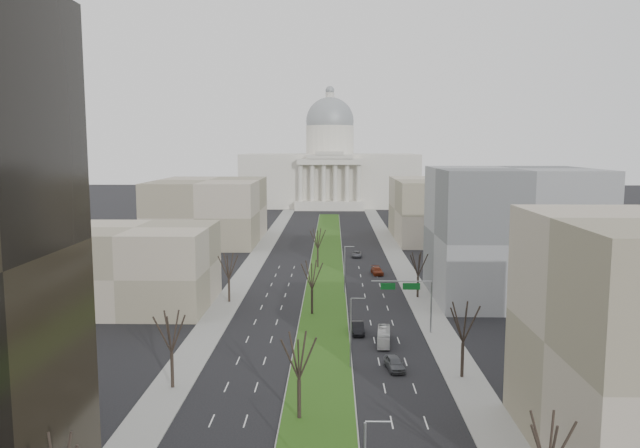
# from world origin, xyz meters

# --- Properties ---
(ground) EXTENTS (600.00, 600.00, 0.00)m
(ground) POSITION_xyz_m (0.00, 120.00, 0.00)
(ground) COLOR black
(ground) RESTS_ON ground
(median) EXTENTS (8.00, 222.03, 0.20)m
(median) POSITION_xyz_m (0.00, 118.99, 0.10)
(median) COLOR #999993
(median) RESTS_ON ground
(sidewalk_left) EXTENTS (5.00, 330.00, 0.15)m
(sidewalk_left) POSITION_xyz_m (-17.50, 95.00, 0.07)
(sidewalk_left) COLOR gray
(sidewalk_left) RESTS_ON ground
(sidewalk_right) EXTENTS (5.00, 330.00, 0.15)m
(sidewalk_right) POSITION_xyz_m (17.50, 95.00, 0.07)
(sidewalk_right) COLOR gray
(sidewalk_right) RESTS_ON ground
(capitol) EXTENTS (80.00, 46.00, 55.00)m
(capitol) POSITION_xyz_m (0.00, 269.59, 16.31)
(capitol) COLOR beige
(capitol) RESTS_ON ground
(building_beige_left) EXTENTS (26.00, 22.00, 14.00)m
(building_beige_left) POSITION_xyz_m (-33.00, 85.00, 7.00)
(building_beige_left) COLOR gray
(building_beige_left) RESTS_ON ground
(building_grey_right) EXTENTS (28.00, 26.00, 24.00)m
(building_grey_right) POSITION_xyz_m (34.00, 92.00, 12.00)
(building_grey_right) COLOR slate
(building_grey_right) RESTS_ON ground
(building_far_left) EXTENTS (30.00, 40.00, 18.00)m
(building_far_left) POSITION_xyz_m (-35.00, 160.00, 9.00)
(building_far_left) COLOR gray
(building_far_left) RESTS_ON ground
(building_far_right) EXTENTS (30.00, 40.00, 18.00)m
(building_far_right) POSITION_xyz_m (35.00, 165.00, 9.00)
(building_far_right) COLOR gray
(building_far_right) RESTS_ON ground
(tree_left_mid) EXTENTS (5.40, 5.40, 9.72)m
(tree_left_mid) POSITION_xyz_m (-17.20, 48.00, 7.00)
(tree_left_mid) COLOR black
(tree_left_mid) RESTS_ON ground
(tree_left_far) EXTENTS (5.28, 5.28, 9.50)m
(tree_left_far) POSITION_xyz_m (-17.20, 88.00, 6.84)
(tree_left_far) COLOR black
(tree_left_far) RESTS_ON ground
(tree_right_near) EXTENTS (5.16, 5.16, 9.29)m
(tree_right_near) POSITION_xyz_m (17.20, 22.00, 6.69)
(tree_right_near) COLOR black
(tree_right_near) RESTS_ON ground
(tree_right_mid) EXTENTS (5.52, 5.52, 9.94)m
(tree_right_mid) POSITION_xyz_m (17.20, 52.00, 7.16)
(tree_right_mid) COLOR black
(tree_right_mid) RESTS_ON ground
(tree_right_far) EXTENTS (5.04, 5.04, 9.07)m
(tree_right_far) POSITION_xyz_m (17.20, 92.00, 6.53)
(tree_right_far) COLOR black
(tree_right_far) RESTS_ON ground
(tree_median_a) EXTENTS (5.40, 5.40, 9.72)m
(tree_median_a) POSITION_xyz_m (-2.00, 40.00, 7.00)
(tree_median_a) COLOR black
(tree_median_a) RESTS_ON ground
(tree_median_b) EXTENTS (5.40, 5.40, 9.72)m
(tree_median_b) POSITION_xyz_m (-2.00, 80.00, 7.00)
(tree_median_b) COLOR black
(tree_median_b) RESTS_ON ground
(tree_median_c) EXTENTS (5.40, 5.40, 9.72)m
(tree_median_c) POSITION_xyz_m (-2.00, 120.00, 7.00)
(tree_median_c) COLOR black
(tree_median_c) RESTS_ON ground
(streetlamp_median_b) EXTENTS (1.90, 0.20, 9.16)m
(streetlamp_median_b) POSITION_xyz_m (3.76, 55.00, 4.81)
(streetlamp_median_b) COLOR gray
(streetlamp_median_b) RESTS_ON ground
(streetlamp_median_c) EXTENTS (1.90, 0.20, 9.16)m
(streetlamp_median_c) POSITION_xyz_m (3.76, 95.00, 4.81)
(streetlamp_median_c) COLOR gray
(streetlamp_median_c) RESTS_ON ground
(mast_arm_signs) EXTENTS (9.12, 0.24, 8.09)m
(mast_arm_signs) POSITION_xyz_m (13.49, 70.03, 6.11)
(mast_arm_signs) COLOR gray
(mast_arm_signs) RESTS_ON ground
(car_grey_near) EXTENTS (2.71, 5.15, 1.67)m
(car_grey_near) POSITION_xyz_m (9.25, 54.63, 0.84)
(car_grey_near) COLOR #515359
(car_grey_near) RESTS_ON ground
(car_black) EXTENTS (1.95, 5.23, 1.71)m
(car_black) POSITION_xyz_m (5.20, 69.79, 0.85)
(car_black) COLOR black
(car_black) RESTS_ON ground
(car_red) EXTENTS (2.73, 5.64, 1.58)m
(car_red) POSITION_xyz_m (11.16, 112.92, 0.79)
(car_red) COLOR maroon
(car_red) RESTS_ON ground
(car_grey_far) EXTENTS (2.58, 5.23, 1.43)m
(car_grey_far) POSITION_xyz_m (7.51, 134.26, 0.71)
(car_grey_far) COLOR #55565D
(car_grey_far) RESTS_ON ground
(box_van) EXTENTS (2.39, 7.49, 2.05)m
(box_van) POSITION_xyz_m (8.74, 65.01, 1.03)
(box_van) COLOR white
(box_van) RESTS_ON ground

